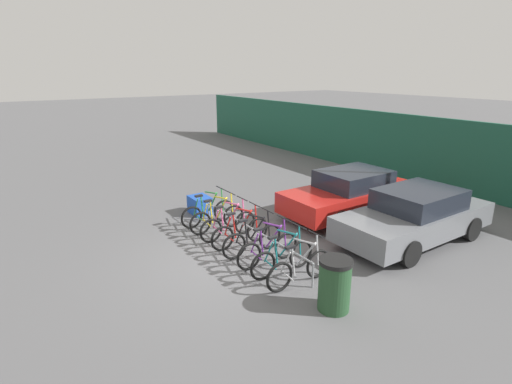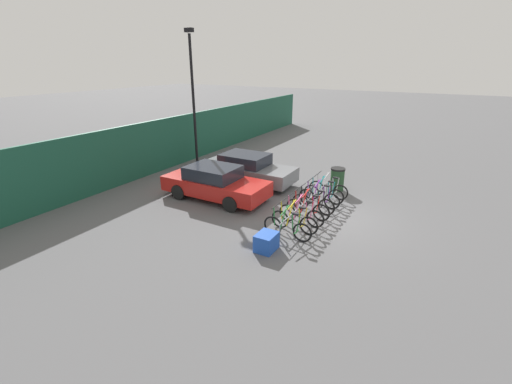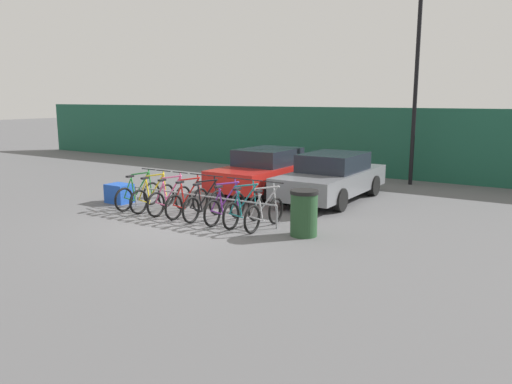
% 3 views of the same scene
% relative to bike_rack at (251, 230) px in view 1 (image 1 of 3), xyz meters
% --- Properties ---
extents(ground_plane, '(120.00, 120.00, 0.00)m').
position_rel_bike_rack_xyz_m(ground_plane, '(0.26, -0.68, -0.50)').
color(ground_plane, '#59595B').
extents(hoarding_wall, '(36.00, 0.16, 2.66)m').
position_rel_bike_rack_xyz_m(hoarding_wall, '(0.26, 8.82, 0.83)').
color(hoarding_wall, '#19513D').
rests_on(hoarding_wall, ground).
extents(bike_rack, '(4.66, 0.04, 0.57)m').
position_rel_bike_rack_xyz_m(bike_rack, '(0.00, 0.00, 0.00)').
color(bike_rack, gray).
rests_on(bike_rack, ground).
extents(bicycle_green, '(0.68, 1.71, 1.05)m').
position_rel_bike_rack_xyz_m(bicycle_green, '(-2.06, -0.15, -0.12)').
color(bicycle_green, black).
rests_on(bicycle_green, ground).
extents(bicycle_yellow, '(0.68, 1.71, 1.05)m').
position_rel_bike_rack_xyz_m(bicycle_yellow, '(-1.50, -0.15, -0.12)').
color(bicycle_yellow, black).
rests_on(bicycle_yellow, ground).
extents(bicycle_pink, '(0.68, 1.71, 1.05)m').
position_rel_bike_rack_xyz_m(bicycle_pink, '(-0.89, -0.15, -0.12)').
color(bicycle_pink, black).
rests_on(bicycle_pink, ground).
extents(bicycle_red, '(0.68, 1.71, 1.05)m').
position_rel_bike_rack_xyz_m(bicycle_red, '(-0.28, -0.15, -0.12)').
color(bicycle_red, black).
rests_on(bicycle_red, ground).
extents(bicycle_black, '(0.68, 1.71, 1.05)m').
position_rel_bike_rack_xyz_m(bicycle_black, '(0.28, -0.15, -0.12)').
color(bicycle_black, black).
rests_on(bicycle_black, ground).
extents(bicycle_purple, '(0.68, 1.71, 1.05)m').
position_rel_bike_rack_xyz_m(bicycle_purple, '(0.93, -0.15, -0.12)').
color(bicycle_purple, black).
rests_on(bicycle_purple, ground).
extents(bicycle_teal, '(0.68, 1.71, 1.05)m').
position_rel_bike_rack_xyz_m(bicycle_teal, '(1.48, -0.15, -0.12)').
color(bicycle_teal, black).
rests_on(bicycle_teal, ground).
extents(bicycle_silver, '(0.68, 1.71, 1.05)m').
position_rel_bike_rack_xyz_m(bicycle_silver, '(2.06, -0.15, -0.12)').
color(bicycle_silver, black).
rests_on(bicycle_silver, ground).
extents(car_red, '(1.91, 4.48, 1.40)m').
position_rel_bike_rack_xyz_m(car_red, '(-0.37, 3.94, 0.20)').
color(car_red, red).
rests_on(car_red, ground).
extents(car_grey, '(1.91, 4.54, 1.40)m').
position_rel_bike_rack_xyz_m(car_grey, '(1.99, 3.83, 0.20)').
color(car_grey, slate).
rests_on(car_grey, ground).
extents(trash_bin, '(0.63, 0.63, 1.03)m').
position_rel_bike_rack_xyz_m(trash_bin, '(3.12, -0.20, 0.02)').
color(trash_bin, '#234728').
rests_on(trash_bin, ground).
extents(cargo_crate, '(0.70, 0.56, 0.55)m').
position_rel_bike_rack_xyz_m(cargo_crate, '(-3.07, 0.08, -0.22)').
color(cargo_crate, blue).
rests_on(cargo_crate, ground).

